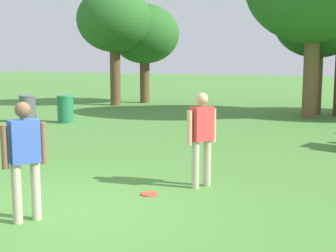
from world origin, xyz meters
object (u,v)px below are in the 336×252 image
person_thrower (202,133)px  trash_can_beside_table (28,109)px  frisbee (150,194)px  tree_far_right (318,21)px  person_catcher (25,154)px  tree_broad_center (144,35)px  tree_tall_left (114,21)px  trash_can_further_along (65,109)px

person_thrower → trash_can_beside_table: size_ratio=1.71×
frisbee → tree_far_right: tree_far_right is taller
trash_can_beside_table → person_catcher: bearing=-46.6°
person_catcher → tree_broad_center: size_ratio=0.33×
frisbee → tree_tall_left: 15.74m
frisbee → tree_broad_center: size_ratio=0.06×
tree_far_right → person_thrower: bearing=-89.8°
trash_can_beside_table → trash_can_further_along: same height
person_catcher → tree_broad_center: 17.77m
tree_tall_left → person_catcher: bearing=-61.1°
person_thrower → frisbee: person_thrower is taller
person_thrower → person_catcher: 3.03m
tree_tall_left → tree_broad_center: bearing=69.8°
trash_can_further_along → person_catcher: bearing=-53.8°
person_catcher → person_thrower: bearing=61.3°
frisbee → person_catcher: bearing=-115.7°
tree_broad_center → tree_far_right: 8.75m
person_thrower → tree_far_right: tree_far_right is taller
trash_can_further_along → person_thrower: bearing=-36.6°
tree_broad_center → person_thrower: bearing=-57.0°
trash_can_beside_table → tree_broad_center: 8.90m
trash_can_beside_table → trash_can_further_along: 1.35m
person_thrower → tree_far_right: size_ratio=0.31×
trash_can_further_along → tree_far_right: tree_far_right is taller
person_catcher → tree_tall_left: (-7.88, 14.29, 3.08)m
frisbee → tree_tall_left: size_ratio=0.05×
trash_can_further_along → tree_broad_center: bearing=99.0°
person_thrower → person_catcher: (-1.46, -2.66, 0.00)m
person_thrower → person_catcher: size_ratio=1.00×
person_thrower → frisbee: bearing=-124.9°
tree_far_right → frisbee: bearing=-92.3°
person_catcher → trash_can_beside_table: size_ratio=1.71×
person_catcher → tree_tall_left: 16.60m
person_catcher → trash_can_further_along: (-5.99, 8.19, -0.46)m
frisbee → person_thrower: bearing=55.1°
frisbee → trash_can_beside_table: (-8.12, 5.81, 0.47)m
frisbee → trash_can_beside_table: trash_can_beside_table is taller
person_catcher → trash_can_further_along: size_ratio=1.71×
trash_can_further_along → tree_tall_left: 7.30m
person_catcher → frisbee: bearing=64.3°
trash_can_further_along → tree_broad_center: tree_broad_center is taller
tree_tall_left → trash_can_beside_table: bearing=-84.4°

